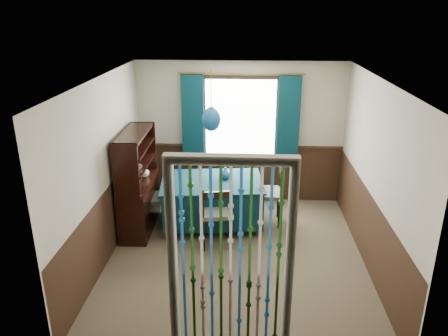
# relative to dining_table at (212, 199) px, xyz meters

# --- Properties ---
(floor) EXTENTS (4.00, 4.00, 0.00)m
(floor) POSITION_rel_dining_table_xyz_m (0.42, -0.94, -0.44)
(floor) COLOR brown
(floor) RESTS_ON ground
(ceiling) EXTENTS (4.00, 4.00, 0.00)m
(ceiling) POSITION_rel_dining_table_xyz_m (0.42, -0.94, 2.06)
(ceiling) COLOR silver
(ceiling) RESTS_ON ground
(wall_back) EXTENTS (3.60, 0.00, 3.60)m
(wall_back) POSITION_rel_dining_table_xyz_m (0.42, 1.06, 0.81)
(wall_back) COLOR #BDB39A
(wall_back) RESTS_ON ground
(wall_front) EXTENTS (3.60, 0.00, 3.60)m
(wall_front) POSITION_rel_dining_table_xyz_m (0.42, -2.94, 0.81)
(wall_front) COLOR #BDB39A
(wall_front) RESTS_ON ground
(wall_left) EXTENTS (0.00, 4.00, 4.00)m
(wall_left) POSITION_rel_dining_table_xyz_m (-1.38, -0.94, 0.81)
(wall_left) COLOR #BDB39A
(wall_left) RESTS_ON ground
(wall_right) EXTENTS (0.00, 4.00, 4.00)m
(wall_right) POSITION_rel_dining_table_xyz_m (2.22, -0.94, 0.81)
(wall_right) COLOR #BDB39A
(wall_right) RESTS_ON ground
(wainscot_back) EXTENTS (3.60, 0.00, 3.60)m
(wainscot_back) POSITION_rel_dining_table_xyz_m (0.42, 1.04, 0.06)
(wainscot_back) COLOR #331F13
(wainscot_back) RESTS_ON ground
(wainscot_front) EXTENTS (3.60, 0.00, 3.60)m
(wainscot_front) POSITION_rel_dining_table_xyz_m (0.42, -2.93, 0.06)
(wainscot_front) COLOR #331F13
(wainscot_front) RESTS_ON ground
(wainscot_left) EXTENTS (0.00, 4.00, 4.00)m
(wainscot_left) POSITION_rel_dining_table_xyz_m (-1.37, -0.94, 0.06)
(wainscot_left) COLOR #331F13
(wainscot_left) RESTS_ON ground
(wainscot_right) EXTENTS (0.00, 4.00, 4.00)m
(wainscot_right) POSITION_rel_dining_table_xyz_m (2.20, -0.94, 0.06)
(wainscot_right) COLOR #331F13
(wainscot_right) RESTS_ON ground
(window) EXTENTS (1.32, 0.12, 1.42)m
(window) POSITION_rel_dining_table_xyz_m (0.42, 1.01, 1.11)
(window) COLOR black
(window) RESTS_ON wall_back
(doorway) EXTENTS (1.16, 0.12, 2.18)m
(doorway) POSITION_rel_dining_table_xyz_m (0.42, -2.88, 0.61)
(doorway) COLOR silver
(doorway) RESTS_ON ground
(dining_table) EXTENTS (1.70, 1.26, 0.76)m
(dining_table) POSITION_rel_dining_table_xyz_m (0.00, 0.00, 0.00)
(dining_table) COLOR #0A2C35
(dining_table) RESTS_ON floor
(chair_near) EXTENTS (0.55, 0.53, 0.97)m
(chair_near) POSITION_rel_dining_table_xyz_m (0.11, -0.65, 0.07)
(chair_near) COLOR black
(chair_near) RESTS_ON floor
(chair_far) EXTENTS (0.45, 0.44, 0.87)m
(chair_far) POSITION_rel_dining_table_xyz_m (-0.12, 0.71, 0.02)
(chair_far) COLOR black
(chair_far) RESTS_ON floor
(chair_left) EXTENTS (0.44, 0.46, 0.89)m
(chair_left) POSITION_rel_dining_table_xyz_m (-0.97, -0.08, 0.03)
(chair_left) COLOR black
(chair_left) RESTS_ON floor
(chair_right) EXTENTS (0.47, 0.49, 0.97)m
(chair_right) POSITION_rel_dining_table_xyz_m (0.92, 0.13, 0.07)
(chair_right) COLOR black
(chair_right) RESTS_ON floor
(sideboard) EXTENTS (0.45, 1.23, 1.59)m
(sideboard) POSITION_rel_dining_table_xyz_m (-1.15, -0.17, 0.12)
(sideboard) COLOR black
(sideboard) RESTS_ON floor
(pendant_lamp) EXTENTS (0.29, 0.29, 0.92)m
(pendant_lamp) POSITION_rel_dining_table_xyz_m (0.00, -0.00, 1.32)
(pendant_lamp) COLOR olive
(pendant_lamp) RESTS_ON ceiling
(vase_table) EXTENTS (0.17, 0.17, 0.17)m
(vase_table) POSITION_rel_dining_table_xyz_m (0.21, 0.13, 0.41)
(vase_table) COLOR #134E85
(vase_table) RESTS_ON dining_table
(bowl_shelf) EXTENTS (0.26, 0.26, 0.05)m
(bowl_shelf) POSITION_rel_dining_table_xyz_m (-1.09, -0.40, 0.67)
(bowl_shelf) COLOR beige
(bowl_shelf) RESTS_ON sideboard
(vase_sideboard) EXTENTS (0.22, 0.22, 0.20)m
(vase_sideboard) POSITION_rel_dining_table_xyz_m (-1.09, 0.04, 0.46)
(vase_sideboard) COLOR beige
(vase_sideboard) RESTS_ON sideboard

